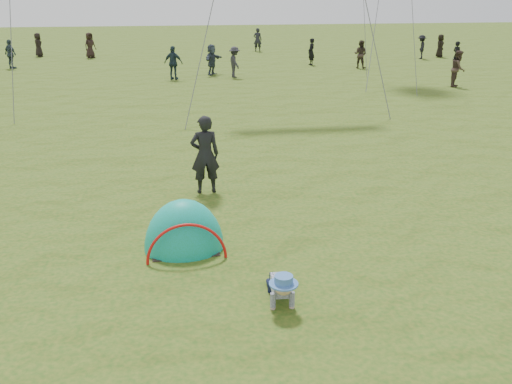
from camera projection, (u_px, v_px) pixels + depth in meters
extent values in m
plane|color=#204B14|center=(283.00, 293.00, 9.40)|extent=(140.00, 140.00, 0.00)
ellipsoid|color=#0E9258|center=(185.00, 248.00, 11.02)|extent=(1.59, 1.33, 1.98)
imported|color=black|center=(205.00, 155.00, 13.70)|extent=(0.73, 0.51, 1.91)
imported|color=black|center=(457.00, 55.00, 35.18)|extent=(0.57, 0.69, 1.62)
imported|color=black|center=(421.00, 47.00, 39.75)|extent=(0.95, 1.20, 1.62)
imported|color=black|center=(90.00, 45.00, 40.23)|extent=(1.01, 0.98, 1.75)
imported|color=#303A48|center=(212.00, 60.00, 32.45)|extent=(1.34, 1.59, 1.71)
imported|color=black|center=(311.00, 52.00, 36.53)|extent=(0.49, 0.66, 1.68)
imported|color=#403028|center=(458.00, 69.00, 28.54)|extent=(1.06, 1.11, 1.80)
imported|color=#31404A|center=(11.00, 54.00, 34.88)|extent=(1.04, 1.02, 1.75)
imported|color=#29282E|center=(235.00, 62.00, 31.52)|extent=(0.80, 1.18, 1.68)
imported|color=black|center=(38.00, 45.00, 40.96)|extent=(0.78, 0.95, 1.66)
imported|color=black|center=(258.00, 40.00, 44.27)|extent=(0.73, 0.57, 1.77)
imported|color=#322721|center=(360.00, 54.00, 35.14)|extent=(1.04, 1.01, 1.68)
imported|color=#20303B|center=(173.00, 63.00, 30.73)|extent=(1.13, 0.83, 1.78)
imported|color=black|center=(440.00, 46.00, 40.65)|extent=(0.91, 0.91, 1.59)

